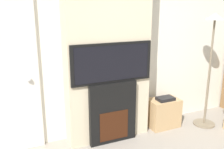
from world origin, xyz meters
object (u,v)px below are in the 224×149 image
Objects in this scene: floor_lamp at (212,48)px; media_stand at (163,112)px; fireplace at (112,112)px; television at (112,63)px.

floor_lamp is 3.51× the size of media_stand.
fireplace is 1.79m from floor_lamp.
television is at bearing 174.65° from floor_lamp.
fireplace is 0.95m from media_stand.
television is 0.64× the size of floor_lamp.
media_stand is at bearing 161.16° from floor_lamp.
television is at bearing -175.38° from media_stand.
fireplace is at bearing -175.50° from media_stand.
television is at bearing -90.00° from fireplace.
television is 2.26× the size of media_stand.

